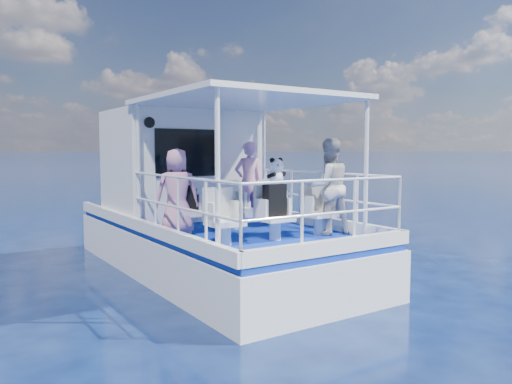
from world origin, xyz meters
TOP-DOWN VIEW (x-y plane):
  - ground at (0.00, 0.00)m, footprint 2000.00×2000.00m
  - hull at (0.00, 1.00)m, footprint 3.00×7.00m
  - deck at (0.00, 1.00)m, footprint 2.90×6.90m
  - cabin at (0.00, 2.30)m, footprint 2.85×2.00m
  - canopy at (0.00, -0.20)m, footprint 3.00×3.20m
  - canopy_posts at (0.00, -0.25)m, footprint 2.77×2.97m
  - railings at (0.00, -0.58)m, footprint 2.84×3.59m
  - seat_port_fwd at (-0.90, 0.20)m, footprint 0.48×0.46m
  - seat_center_fwd at (0.00, 0.20)m, footprint 0.48×0.46m
  - seat_stbd_fwd at (0.90, 0.20)m, footprint 0.48×0.46m
  - seat_port_aft at (-0.90, -1.10)m, footprint 0.48×0.46m
  - seat_center_aft at (0.00, -1.10)m, footprint 0.48×0.46m
  - seat_stbd_aft at (0.90, -1.10)m, footprint 0.48×0.46m
  - passenger_port_fwd at (-1.08, 0.16)m, footprint 0.64×0.56m
  - passenger_stbd_fwd at (0.68, 0.73)m, footprint 0.62×0.45m
  - passenger_stbd_aft at (1.05, -1.15)m, footprint 0.90×0.77m
  - backpack_port at (-0.90, 0.17)m, footprint 0.29×0.16m
  - backpack_center at (-0.03, -1.13)m, footprint 0.33×0.19m
  - compact_camera at (-0.89, 0.18)m, footprint 0.09×0.06m
  - panda at (-0.01, -1.14)m, footprint 0.26×0.22m

SIDE VIEW (x-z plane):
  - ground at x=0.00m, z-range 0.00..0.00m
  - hull at x=0.00m, z-range -0.80..0.80m
  - deck at x=0.00m, z-range 0.80..0.90m
  - seat_port_fwd at x=-0.90m, z-range 0.90..1.28m
  - seat_center_fwd at x=0.00m, z-range 0.90..1.28m
  - seat_stbd_fwd at x=0.90m, z-range 0.90..1.28m
  - seat_port_aft at x=-0.90m, z-range 0.90..1.28m
  - seat_center_aft at x=0.00m, z-range 0.90..1.28m
  - seat_stbd_aft at x=0.90m, z-range 0.90..1.28m
  - railings at x=0.00m, z-range 0.90..1.90m
  - backpack_port at x=-0.90m, z-range 1.28..1.66m
  - backpack_center at x=-0.03m, z-range 1.28..1.78m
  - passenger_port_fwd at x=-1.08m, z-range 0.90..2.33m
  - passenger_stbd_fwd at x=0.68m, z-range 0.90..2.47m
  - compact_camera at x=-0.89m, z-range 1.66..1.72m
  - passenger_stbd_aft at x=1.05m, z-range 0.90..2.49m
  - panda at x=-0.01m, z-range 1.78..2.18m
  - cabin at x=0.00m, z-range 0.90..3.10m
  - canopy_posts at x=0.00m, z-range 0.90..3.10m
  - canopy at x=0.00m, z-range 3.10..3.18m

